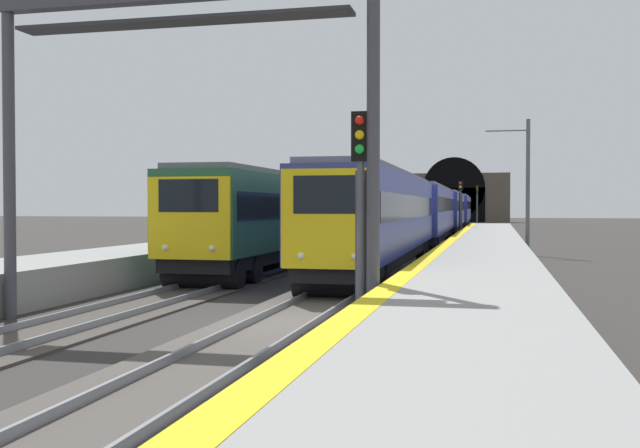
{
  "coord_description": "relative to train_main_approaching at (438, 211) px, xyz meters",
  "views": [
    {
      "loc": [
        -15.87,
        -4.58,
        2.68
      ],
      "look_at": [
        8.98,
        1.31,
        2.07
      ],
      "focal_mm": 41.75,
      "sensor_mm": 36.0,
      "label": 1
    }
  ],
  "objects": [
    {
      "name": "ground_plane",
      "position": [
        -45.56,
        0.0,
        -2.31
      ],
      "size": [
        320.0,
        320.0,
        0.0
      ],
      "primitive_type": "plane",
      "color": "#302D2B"
    },
    {
      "name": "platform_right",
      "position": [
        -45.56,
        -4.06,
        -1.78
      ],
      "size": [
        112.0,
        3.6,
        1.07
      ],
      "primitive_type": "cube",
      "color": "gray",
      "rests_on": "ground_plane"
    },
    {
      "name": "platform_right_edge_strip",
      "position": [
        -45.56,
        -2.51,
        -1.24
      ],
      "size": [
        112.0,
        0.5,
        0.01
      ],
      "primitive_type": "cube",
      "color": "yellow",
      "rests_on": "platform_right"
    },
    {
      "name": "track_main_line",
      "position": [
        -45.56,
        0.0,
        -2.27
      ],
      "size": [
        160.0,
        3.14,
        0.21
      ],
      "color": "#4C4742",
      "rests_on": "ground_plane"
    },
    {
      "name": "track_adjacent_line",
      "position": [
        -45.56,
        4.6,
        -2.27
      ],
      "size": [
        160.0,
        2.67,
        0.21
      ],
      "color": "#423D38",
      "rests_on": "ground_plane"
    },
    {
      "name": "train_main_approaching",
      "position": [
        0.0,
        0.0,
        0.0
      ],
      "size": [
        83.53,
        3.01,
        4.07
      ],
      "rotation": [
        0.0,
        0.0,
        3.15
      ],
      "color": "navy",
      "rests_on": "ground_plane"
    },
    {
      "name": "train_adjacent_platform",
      "position": [
        -21.1,
        4.6,
        -0.01
      ],
      "size": [
        38.3,
        2.86,
        4.95
      ],
      "rotation": [
        0.0,
        0.0,
        3.14
      ],
      "color": "#235638",
      "rests_on": "ground_plane"
    },
    {
      "name": "railway_signal_near",
      "position": [
        -45.9,
        -1.79,
        0.55
      ],
      "size": [
        0.39,
        0.38,
        4.68
      ],
      "rotation": [
        0.0,
        0.0,
        3.14
      ],
      "color": "#4C4C54",
      "rests_on": "ground_plane"
    },
    {
      "name": "railway_signal_mid",
      "position": [
        -0.5,
        -1.79,
        0.48
      ],
      "size": [
        0.39,
        0.38,
        4.73
      ],
      "rotation": [
        0.0,
        0.0,
        3.14
      ],
      "color": "#38383D",
      "rests_on": "ground_plane"
    },
    {
      "name": "railway_signal_far",
      "position": [
        54.13,
        -1.79,
        1.22
      ],
      "size": [
        0.39,
        0.38,
        5.89
      ],
      "rotation": [
        0.0,
        0.0,
        3.14
      ],
      "color": "#38383D",
      "rests_on": "ground_plane"
    },
    {
      "name": "overhead_signal_gantry",
      "position": [
        -45.96,
        2.3,
        3.42
      ],
      "size": [
        0.7,
        9.01,
        7.6
      ],
      "color": "#3F3F47",
      "rests_on": "ground_plane"
    },
    {
      "name": "tunnel_portal",
      "position": [
        65.94,
        2.3,
        1.85
      ],
      "size": [
        2.27,
        18.32,
        10.9
      ],
      "color": "#51473D",
      "rests_on": "ground_plane"
    },
    {
      "name": "catenary_mast_near",
      "position": [
        -19.53,
        -6.22,
        1.51
      ],
      "size": [
        0.22,
        2.37,
        7.41
      ],
      "color": "#595B60",
      "rests_on": "ground_plane"
    }
  ]
}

